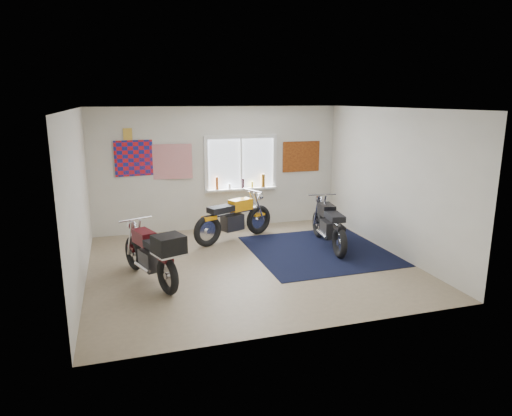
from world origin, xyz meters
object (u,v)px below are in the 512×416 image
object	(u,v)px
yellow_triumph	(234,219)
maroon_tourer	(153,254)
black_chrome_bike	(329,226)
navy_rug	(318,250)

from	to	relation	value
yellow_triumph	maroon_tourer	xyz separation A→B (m)	(-1.78, -1.89, 0.06)
yellow_triumph	maroon_tourer	distance (m)	2.59
maroon_tourer	black_chrome_bike	bearing A→B (deg)	-95.63
navy_rug	black_chrome_bike	size ratio (longest dim) A/B	1.37
navy_rug	black_chrome_bike	distance (m)	0.54
navy_rug	black_chrome_bike	xyz separation A→B (m)	(0.28, 0.18, 0.42)
navy_rug	yellow_triumph	distance (m)	1.86
black_chrome_bike	navy_rug	bearing A→B (deg)	129.37
navy_rug	black_chrome_bike	bearing A→B (deg)	31.93
black_chrome_bike	maroon_tourer	xyz separation A→B (m)	(-3.45, -0.90, 0.06)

